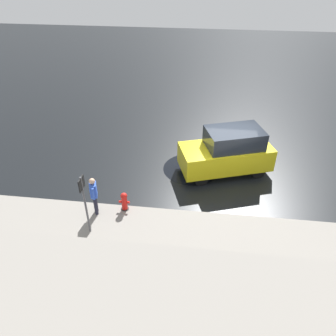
# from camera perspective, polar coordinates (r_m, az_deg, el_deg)

# --- Properties ---
(ground_plane) EXTENTS (60.00, 60.00, 0.00)m
(ground_plane) POSITION_cam_1_polar(r_m,az_deg,el_deg) (14.73, 9.94, -1.17)
(ground_plane) COLOR black
(kerb_strip) EXTENTS (24.00, 3.20, 0.04)m
(kerb_strip) POSITION_cam_1_polar(r_m,az_deg,el_deg) (11.56, 10.39, -13.25)
(kerb_strip) COLOR gray
(kerb_strip) RESTS_ON ground
(moving_hatchback) EXTENTS (4.24, 2.88, 2.06)m
(moving_hatchback) POSITION_cam_1_polar(r_m,az_deg,el_deg) (14.41, 10.36, 2.81)
(moving_hatchback) COLOR yellow
(moving_hatchback) RESTS_ON ground
(fire_hydrant) EXTENTS (0.42, 0.31, 0.80)m
(fire_hydrant) POSITION_cam_1_polar(r_m,az_deg,el_deg) (12.56, -7.61, -5.84)
(fire_hydrant) COLOR red
(fire_hydrant) RESTS_ON ground
(pedestrian) EXTENTS (0.34, 0.55, 1.62)m
(pedestrian) POSITION_cam_1_polar(r_m,az_deg,el_deg) (12.25, -12.78, -4.35)
(pedestrian) COLOR blue
(pedestrian) RESTS_ON ground
(metal_railing) EXTENTS (9.89, 0.04, 1.05)m
(metal_railing) POSITION_cam_1_polar(r_m,az_deg,el_deg) (9.87, 14.30, -18.73)
(metal_railing) COLOR #B7BABF
(metal_railing) RESTS_ON ground
(sign_post) EXTENTS (0.07, 0.44, 2.40)m
(sign_post) POSITION_cam_1_polar(r_m,az_deg,el_deg) (11.15, -14.41, -4.99)
(sign_post) COLOR #4C4C51
(sign_post) RESTS_ON ground
(puddle_patch) EXTENTS (2.53, 2.53, 0.01)m
(puddle_patch) POSITION_cam_1_polar(r_m,az_deg,el_deg) (14.93, 4.02, -0.12)
(puddle_patch) COLOR black
(puddle_patch) RESTS_ON ground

